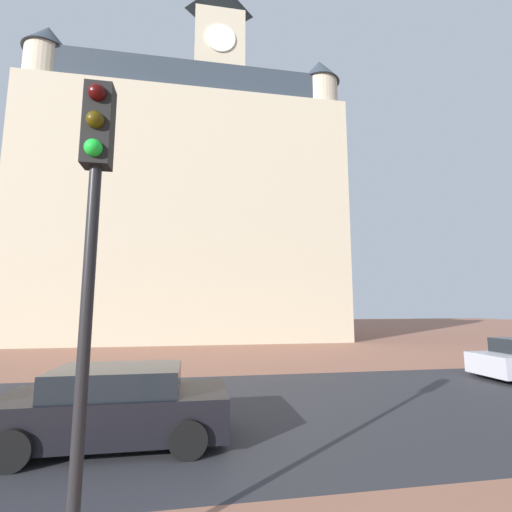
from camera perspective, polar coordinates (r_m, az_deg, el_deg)
ground_plane at (r=11.08m, az=-0.80°, el=-21.15°), size 120.00×120.00×0.00m
street_asphalt_strip at (r=9.73m, az=0.61°, el=-22.98°), size 120.00×8.56×0.00m
landmark_building at (r=31.16m, az=-10.23°, el=7.46°), size 23.86×12.07×32.71m
car_black at (r=7.72m, az=-21.26°, el=-21.32°), size 4.07×2.05×1.37m
traffic_light_pole at (r=4.00m, az=-24.62°, el=5.19°), size 0.28×0.34×4.84m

